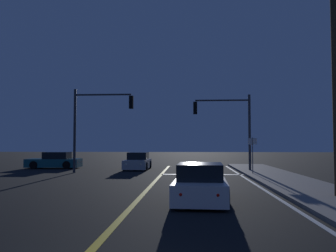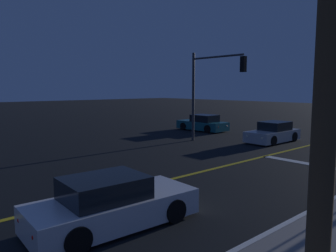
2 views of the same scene
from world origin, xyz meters
name	(u,v)px [view 2 (image 2 of 2)]	position (x,y,z in m)	size (l,w,h in m)	color
lane_line_center	(126,190)	(0.00, 10.21, 0.01)	(0.20, 34.72, 0.01)	gold
lane_line_edge_right	(250,242)	(5.13, 10.21, 0.01)	(0.16, 34.72, 0.01)	white
stop_bar	(317,165)	(2.69, 18.92, 0.01)	(5.38, 0.50, 0.01)	white
car_parked_curb_silver	(273,133)	(-2.23, 23.33, 0.58)	(1.86, 4.18, 1.34)	#B2B5BA
car_distant_tail_teal	(203,124)	(-9.27, 24.13, 0.58)	(4.39, 2.06, 1.34)	#195960
car_side_waiting_white	(112,204)	(2.25, 8.26, 0.58)	(2.03, 4.47, 1.34)	silver
traffic_signal_far_left	(210,82)	(-4.69, 19.82, 3.93)	(4.22, 0.28, 5.87)	#38383D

